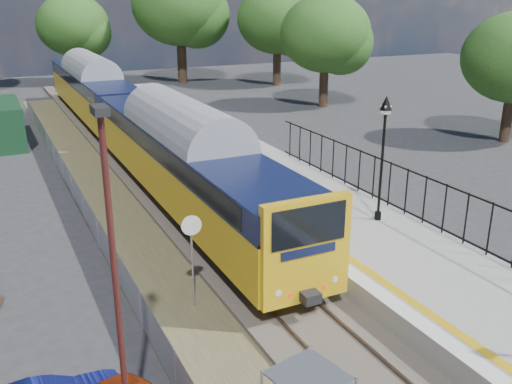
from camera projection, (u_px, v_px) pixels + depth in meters
ground at (351, 369)px, 14.18m from camera, size 120.00×120.00×0.00m
track_bed at (198, 231)px, 22.18m from camera, size 5.90×80.00×0.29m
platform at (323, 217)px, 22.56m from camera, size 5.00×70.00×0.90m
platform_edge at (277, 215)px, 21.56m from camera, size 0.90×70.00×0.01m
victorian_lamp_north at (384, 130)px, 20.04m from camera, size 0.44×0.44×4.60m
palisade_fence at (484, 225)px, 18.16m from camera, size 0.12×26.00×2.00m
wire_fence at (88, 214)px, 22.46m from camera, size 0.06×52.00×1.20m
tree_line at (84, 21)px, 48.30m from camera, size 56.80×43.80×11.88m
train at (125, 113)px, 32.70m from camera, size 2.82×40.83×3.51m
speed_sign at (192, 245)px, 16.26m from camera, size 0.60×0.12×2.96m
carpark_lamp at (114, 270)px, 10.47m from camera, size 0.25×0.50×7.06m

